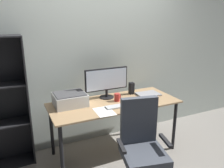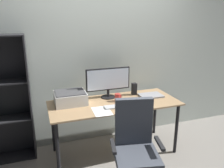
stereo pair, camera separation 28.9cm
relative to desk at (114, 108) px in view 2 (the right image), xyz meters
The scene contains 13 objects.
ground_plane 0.66m from the desk, ahead, with size 12.00×12.00×0.00m, color gray.
back_wall 0.83m from the desk, 90.00° to the left, with size 6.40×0.10×2.60m, color beige.
desk is the anchor object (origin of this frame).
monitor 0.39m from the desk, 94.96° to the left, with size 0.62×0.20×0.42m.
keyboard 0.19m from the desk, 103.94° to the right, with size 0.29×0.11×0.02m, color #B7BABC.
mouse 0.25m from the desk, 50.04° to the right, with size 0.06×0.10×0.03m, color black.
coffee_mug 0.15m from the desk, 28.76° to the left, with size 0.09×0.08×0.10m.
laptop 0.58m from the desk, ahead, with size 0.32×0.23×0.02m, color #99999E.
speaker_left 0.49m from the desk, 153.65° to the left, with size 0.06×0.07×0.17m, color black.
speaker_right 0.46m from the desk, 28.55° to the left, with size 0.06×0.07×0.17m, color black.
printer 0.60m from the desk, 164.57° to the left, with size 0.40×0.34×0.16m.
paper_sheet 0.34m from the desk, 137.17° to the right, with size 0.21×0.30×0.00m, color white.
office_chair 0.77m from the desk, 92.64° to the right, with size 0.56×0.55×1.01m.
Camera 2 is at (-0.94, -2.62, 1.83)m, focal length 36.25 mm.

